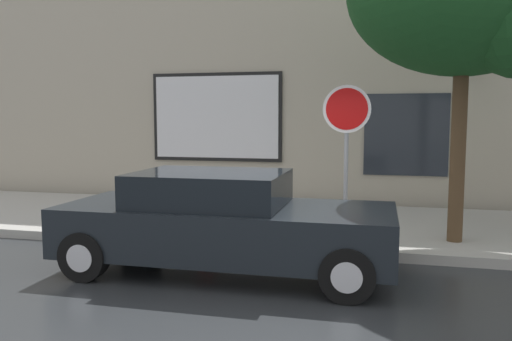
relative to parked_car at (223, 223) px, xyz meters
name	(u,v)px	position (x,y,z in m)	size (l,w,h in m)	color
ground_plane	(274,276)	(0.70, -0.03, -0.67)	(60.00, 60.00, 0.00)	#282B2D
sidewalk	(306,224)	(0.70, 2.97, -0.60)	(20.00, 4.00, 0.15)	#A3A099
building_facade	(322,56)	(0.68, 5.46, 2.81)	(20.00, 0.67, 7.00)	#B2A893
parked_car	(223,223)	(0.00, 0.00, 0.00)	(4.41, 1.82, 1.35)	black
fire_hydrant	(205,213)	(-0.77, 1.49, -0.18)	(0.30, 0.44, 0.71)	red
stop_sign	(346,130)	(1.50, 1.83, 1.20)	(0.76, 0.10, 2.44)	gray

